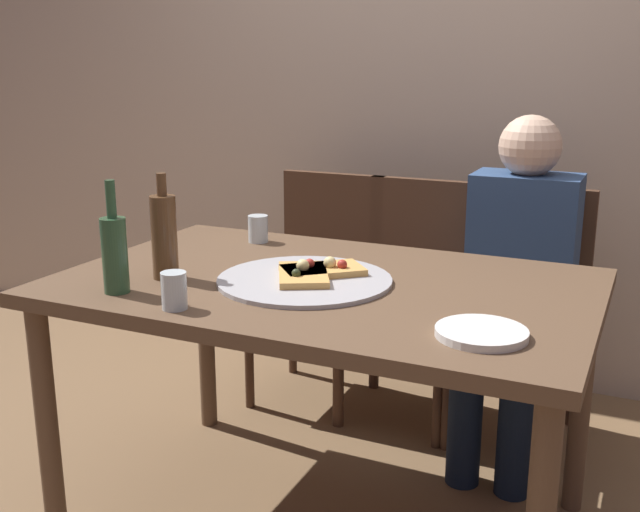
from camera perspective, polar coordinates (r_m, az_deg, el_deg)
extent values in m
cube|color=#BCA893|center=(3.25, 10.51, 13.63)|extent=(6.00, 0.10, 2.60)
cube|color=brown|center=(2.07, 0.34, -2.39)|extent=(1.45, 0.92, 0.04)
cylinder|color=brown|center=(2.26, -20.00, -12.13)|extent=(0.06, 0.06, 0.72)
cylinder|color=brown|center=(2.83, -8.65, -5.92)|extent=(0.06, 0.06, 0.72)
cylinder|color=brown|center=(2.41, 19.20, -10.32)|extent=(0.06, 0.06, 0.72)
cylinder|color=#ADADB2|center=(2.04, -1.18, -1.84)|extent=(0.48, 0.48, 0.01)
cube|color=tan|center=(2.08, 0.21, -1.09)|extent=(0.25, 0.24, 0.02)
sphere|color=#EAD184|center=(2.08, 0.74, -0.52)|extent=(0.04, 0.04, 0.04)
sphere|color=#2D381E|center=(2.08, -1.00, -0.60)|extent=(0.02, 0.02, 0.02)
sphere|color=#B22D23|center=(2.07, 1.70, -0.66)|extent=(0.03, 0.03, 0.03)
cube|color=tan|center=(2.04, -1.29, -1.43)|extent=(0.22, 0.26, 0.02)
sphere|color=#EAD184|center=(2.05, -1.31, -0.74)|extent=(0.04, 0.04, 0.04)
sphere|color=#2D381E|center=(1.99, -1.82, -1.31)|extent=(0.02, 0.02, 0.02)
sphere|color=#B22D23|center=(2.08, -0.80, -0.58)|extent=(0.03, 0.03, 0.03)
cylinder|color=#2D5133|center=(2.00, -15.31, 0.03)|extent=(0.07, 0.07, 0.20)
cylinder|color=#2D5133|center=(1.97, -15.60, 4.18)|extent=(0.03, 0.03, 0.10)
cylinder|color=brown|center=(2.10, -11.74, 1.39)|extent=(0.07, 0.07, 0.23)
cylinder|color=brown|center=(2.07, -11.95, 5.33)|extent=(0.03, 0.03, 0.06)
cylinder|color=silver|center=(2.49, -4.72, 2.07)|extent=(0.07, 0.07, 0.09)
cylinder|color=silver|center=(1.85, -11.02, -2.60)|extent=(0.06, 0.06, 0.09)
cylinder|color=white|center=(1.68, 12.16, -5.72)|extent=(0.20, 0.20, 0.02)
cube|color=#472D1E|center=(2.99, -0.53, -2.77)|extent=(0.44, 0.44, 0.05)
cube|color=#472D1E|center=(3.11, 1.04, 2.20)|extent=(0.44, 0.04, 0.45)
cylinder|color=#472D1E|center=(2.84, 1.34, -8.89)|extent=(0.04, 0.04, 0.42)
cylinder|color=#472D1E|center=(2.99, -5.41, -7.64)|extent=(0.04, 0.04, 0.42)
cylinder|color=#472D1E|center=(3.16, 4.10, -6.37)|extent=(0.04, 0.04, 0.42)
cylinder|color=#472D1E|center=(3.31, -2.10, -5.39)|extent=(0.04, 0.04, 0.42)
cube|color=#472D1E|center=(2.85, 6.53, -3.73)|extent=(0.44, 0.44, 0.05)
cube|color=#472D1E|center=(2.98, 7.87, 1.50)|extent=(0.44, 0.04, 0.45)
cylinder|color=#472D1E|center=(2.72, 8.96, -10.15)|extent=(0.04, 0.04, 0.42)
cylinder|color=#472D1E|center=(2.83, 1.47, -8.91)|extent=(0.04, 0.04, 0.42)
cylinder|color=#472D1E|center=(3.06, 10.94, -7.36)|extent=(0.04, 0.04, 0.42)
cylinder|color=#472D1E|center=(3.16, 4.21, -6.39)|extent=(0.04, 0.04, 0.42)
cube|color=#472D1E|center=(2.76, 14.73, -4.77)|extent=(0.44, 0.44, 0.05)
cube|color=#472D1E|center=(2.89, 15.73, 0.68)|extent=(0.44, 0.04, 0.45)
cylinder|color=#472D1E|center=(2.65, 17.74, -11.37)|extent=(0.04, 0.04, 0.42)
cylinder|color=#472D1E|center=(2.71, 9.65, -10.26)|extent=(0.04, 0.04, 0.42)
cylinder|color=#472D1E|center=(3.00, 18.70, -8.35)|extent=(0.04, 0.04, 0.42)
cylinder|color=#472D1E|center=(3.05, 11.56, -7.44)|extent=(0.04, 0.04, 0.42)
cube|color=navy|center=(2.71, 15.16, 0.56)|extent=(0.36, 0.22, 0.52)
sphere|color=beige|center=(2.65, 15.67, 8.03)|extent=(0.21, 0.21, 0.21)
cylinder|color=black|center=(2.58, 15.75, -6.21)|extent=(0.12, 0.40, 0.12)
cylinder|color=black|center=(2.61, 12.27, -5.78)|extent=(0.12, 0.40, 0.12)
cylinder|color=black|center=(2.49, 14.61, -12.60)|extent=(0.11, 0.11, 0.45)
cylinder|color=black|center=(2.52, 10.95, -12.07)|extent=(0.11, 0.11, 0.45)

